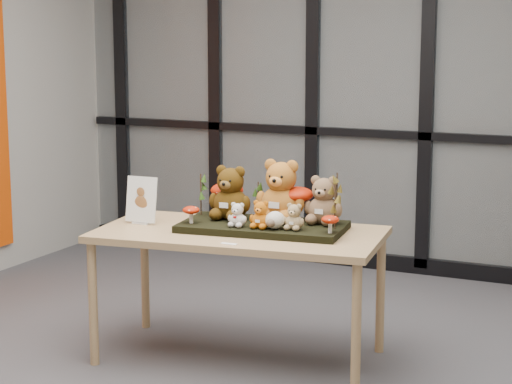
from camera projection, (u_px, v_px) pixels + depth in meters
The scene contains 23 objects.
floor at pixel (220, 372), 5.01m from camera, with size 5.00×5.00×0.00m, color #4D4C51.
room_shell at pixel (218, 59), 4.71m from camera, with size 5.00×5.00×5.00m.
glass_partition at pixel (368, 85), 6.96m from camera, with size 4.90×0.06×2.78m.
display_table at pixel (239, 243), 5.11m from camera, with size 1.65×0.97×0.73m.
diorama_tray at pixel (263, 227), 5.12m from camera, with size 0.90×0.45×0.04m, color black.
bear_pooh_yellow at pixel (281, 187), 5.16m from camera, with size 0.29×0.26×0.38m, color #AB6420, non-canonical shape.
bear_brown_medium at pixel (231, 190), 5.21m from camera, with size 0.25×0.23×0.33m, color #402908, non-canonical shape.
bear_tan_back at pixel (324, 197), 5.09m from camera, with size 0.22×0.20×0.29m, color brown, non-canonical shape.
bear_small_yellow at pixel (261, 213), 4.98m from camera, with size 0.13×0.12×0.17m, color #C05E0E, non-canonical shape.
bear_white_bow at pixel (238, 213), 5.02m from camera, with size 0.11×0.10×0.15m, color silver, non-canonical shape.
bear_beige_small at pixel (294, 215), 4.94m from camera, with size 0.12×0.11×0.16m, color #A2865A, non-canonical shape.
plush_cream_hedgehog at pixel (275, 219), 4.96m from camera, with size 0.08×0.07×0.11m, color beige, non-canonical shape.
mushroom_back_left at pixel (227, 197), 5.31m from camera, with size 0.19×0.19×0.21m, color #A41A05, non-canonical shape.
mushroom_back_right at pixel (296, 202), 5.17m from camera, with size 0.19×0.19×0.21m, color #A41A05, non-canonical shape.
mushroom_front_left at pixel (191, 214), 5.11m from camera, with size 0.09×0.09×0.11m, color #A41A05, non-canonical shape.
mushroom_front_right at pixel (330, 223), 4.86m from camera, with size 0.09×0.09×0.10m, color #A41A05, non-canonical shape.
sprig_green_far_left at pixel (201, 194), 5.32m from camera, with size 0.05×0.05×0.24m, color black, non-canonical shape.
sprig_green_mid_left at pixel (232, 196), 5.32m from camera, with size 0.05×0.05×0.22m, color black, non-canonical shape.
sprig_dry_far_right at pixel (337, 199), 5.06m from camera, with size 0.05×0.05×0.29m, color brown, non-canonical shape.
sprig_dry_mid_right at pixel (335, 207), 4.95m from camera, with size 0.05×0.05×0.24m, color brown, non-canonical shape.
sprig_green_centre at pixel (258, 199), 5.28m from camera, with size 0.05×0.05×0.20m, color black, non-canonical shape.
sign_holder at pixel (141, 202), 5.27m from camera, with size 0.19×0.06×0.27m.
label_card at pixel (229, 244), 4.79m from camera, with size 0.09×0.03×0.00m, color white.
Camera 1 is at (2.19, -4.23, 1.83)m, focal length 65.00 mm.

